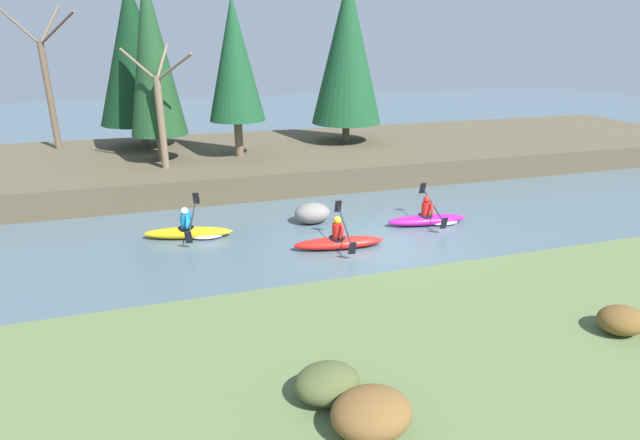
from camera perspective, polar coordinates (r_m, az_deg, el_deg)
ground_plane at (r=15.10m, az=7.39°, el=-3.08°), size 90.00×90.00×0.00m
riverbank_near at (r=10.54m, az=20.84°, el=-13.11°), size 44.00×6.04×0.65m
riverbank_far at (r=24.43m, az=-2.69°, el=7.19°), size 44.00×9.89×1.02m
conifer_tree_far_left at (r=25.35m, az=-20.38°, el=17.37°), size 3.75×3.75×7.39m
conifer_tree_left at (r=21.89m, az=-18.65°, el=17.37°), size 2.28×2.28×7.42m
conifer_tree_mid_left at (r=22.08m, az=-9.75°, el=17.58°), size 2.39×2.39×6.59m
conifer_tree_centre at (r=25.17m, az=3.14°, el=18.76°), size 3.42×3.42×7.80m
bare_tree_upstream at (r=26.65m, az=-28.64°, el=13.61°), size 3.53×3.49×6.40m
bare_tree_mid_upstream at (r=20.73m, az=-17.75°, el=11.70°), size 2.64×2.60×4.69m
shrub_clump_nearest at (r=7.97m, az=0.85°, el=-18.13°), size 1.02×0.85×0.55m
shrub_clump_second at (r=7.44m, az=5.89°, el=-21.10°), size 1.16×0.97×0.63m
shrub_clump_third at (r=11.07m, az=31.22°, el=-9.76°), size 0.92×0.77×0.50m
kayaker_lead at (r=17.13m, az=12.45°, el=0.13°), size 2.79×2.07×1.20m
kayaker_middle at (r=14.83m, az=2.24°, el=-2.43°), size 2.79×2.07×1.20m
kayaker_trailing at (r=16.12m, az=-14.44°, el=-1.30°), size 2.79×2.06×1.20m
boulder_midstream at (r=16.86m, az=-0.89°, el=0.80°), size 1.21×0.95×0.69m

